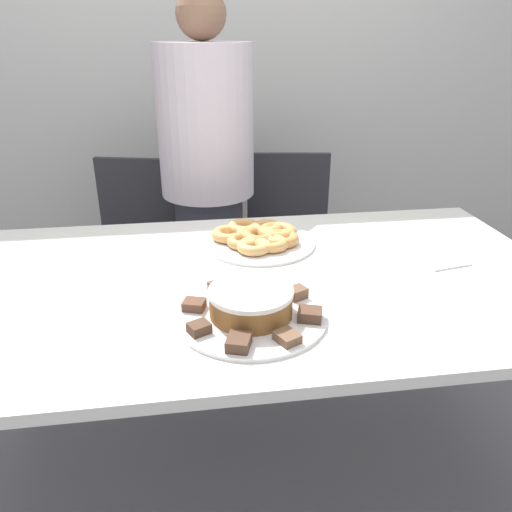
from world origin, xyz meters
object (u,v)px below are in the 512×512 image
person_standing (208,182)px  napkin (442,261)px  office_chair_left (135,265)px  plate_donuts (260,243)px  office_chair_right (288,256)px  plate_cake (251,316)px  frosted_cake (251,302)px

person_standing → napkin: size_ratio=10.43×
person_standing → office_chair_left: person_standing is taller
office_chair_left → person_standing: bearing=5.7°
person_standing → plate_donuts: 0.64m
office_chair_left → plate_donuts: office_chair_left is taller
office_chair_right → office_chair_left: bearing=-171.2°
office_chair_right → plate_cake: (-0.33, -1.13, 0.36)m
person_standing → frosted_cake: (0.04, -1.07, 0.01)m
office_chair_left → plate_donuts: bearing=-39.9°
plate_cake → napkin: plate_cake is taller
plate_cake → frosted_cake: bearing=0.0°
office_chair_left → plate_cake: (0.39, -1.13, 0.36)m
office_chair_right → napkin: (0.28, -0.89, 0.36)m
frosted_cake → person_standing: bearing=92.2°
plate_donuts → office_chair_right: bearing=70.4°
office_chair_right → person_standing: bearing=-162.7°
napkin → office_chair_left: bearing=138.4°
office_chair_left → frosted_cake: 1.26m
person_standing → plate_donuts: person_standing is taller
office_chair_left → plate_cake: office_chair_left is taller
plate_cake → frosted_cake: 0.04m
plate_cake → plate_donuts: same height
office_chair_left → office_chair_right: (0.72, 0.00, 0.00)m
office_chair_left → napkin: size_ratio=5.88×
napkin → frosted_cake: bearing=-158.9°
plate_donuts → frosted_cake: frosted_cake is taller
frosted_cake → office_chair_right: bearing=73.6°
office_chair_left → office_chair_right: same height
plate_cake → frosted_cake: (0.00, 0.00, 0.04)m
person_standing → frosted_cake: bearing=-87.8°
office_chair_right → frosted_cake: size_ratio=4.34×
plate_cake → napkin: (0.61, 0.24, -0.00)m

